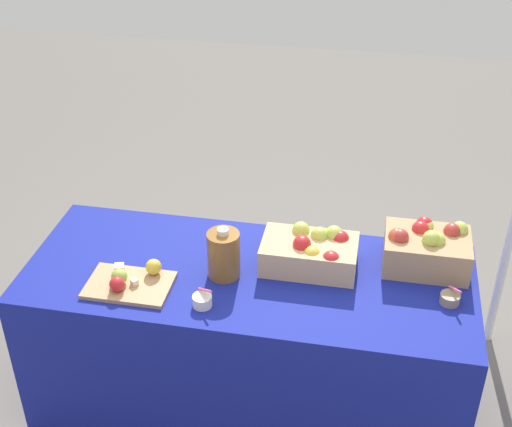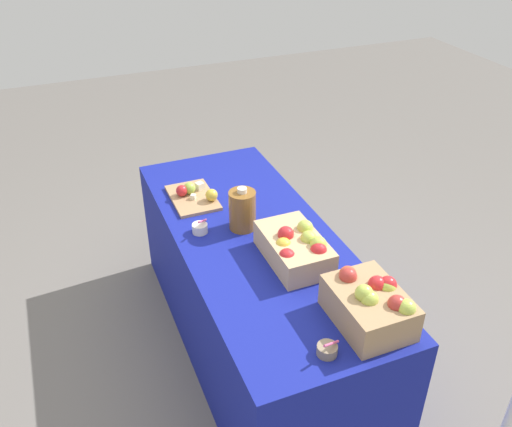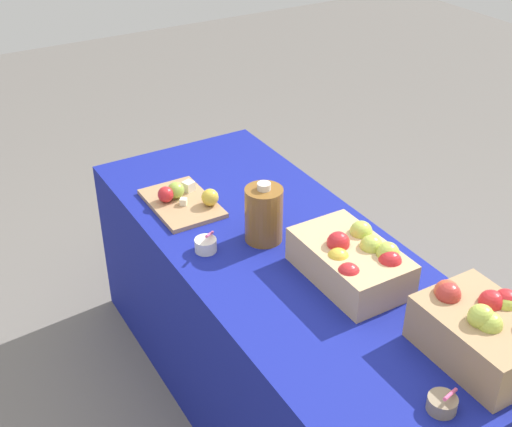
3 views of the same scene
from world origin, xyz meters
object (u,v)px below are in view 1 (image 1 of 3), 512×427
object	(u,v)px
sample_bowl_mid	(450,298)
cider_jug	(224,254)
sample_bowl_near	(202,301)
apple_crate_left	(427,248)
cutting_board_front	(130,281)
apple_crate_middle	(311,252)

from	to	relation	value
sample_bowl_mid	cider_jug	bearing A→B (deg)	179.23
sample_bowl_near	sample_bowl_mid	world-z (taller)	sample_bowl_near
apple_crate_left	cider_jug	distance (m)	0.86
apple_crate_left	sample_bowl_mid	bearing A→B (deg)	-67.81
apple_crate_left	sample_bowl_mid	distance (m)	0.27
cutting_board_front	sample_bowl_near	size ratio (longest dim) A/B	3.70
sample_bowl_near	apple_crate_left	bearing A→B (deg)	26.90
sample_bowl_near	cider_jug	xyz separation A→B (m)	(0.04, 0.21, 0.08)
sample_bowl_near	cider_jug	bearing A→B (deg)	79.75
apple_crate_middle	sample_bowl_near	distance (m)	0.52
apple_crate_middle	cutting_board_front	xyz separation A→B (m)	(-0.71, -0.28, -0.05)
cutting_board_front	cider_jug	size ratio (longest dim) A/B	1.51
apple_crate_middle	cutting_board_front	bearing A→B (deg)	-158.86
apple_crate_middle	sample_bowl_near	bearing A→B (deg)	-138.78
cutting_board_front	apple_crate_left	bearing A→B (deg)	17.46
apple_crate_left	sample_bowl_near	xyz separation A→B (m)	(-0.86, -0.44, -0.07)
sample_bowl_mid	cider_jug	size ratio (longest dim) A/B	0.39
apple_crate_middle	cider_jug	distance (m)	0.37
apple_crate_left	cutting_board_front	xyz separation A→B (m)	(-1.19, -0.37, -0.07)
apple_crate_middle	cutting_board_front	world-z (taller)	apple_crate_middle
apple_crate_middle	sample_bowl_mid	size ratio (longest dim) A/B	4.47
apple_crate_left	cutting_board_front	size ratio (longest dim) A/B	1.03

